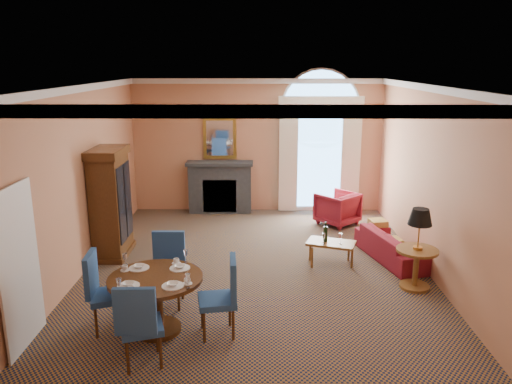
{
  "coord_description": "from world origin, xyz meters",
  "views": [
    {
      "loc": [
        0.08,
        -8.19,
        3.57
      ],
      "look_at": [
        0.0,
        0.5,
        1.3
      ],
      "focal_mm": 35.0,
      "sensor_mm": 36.0,
      "label": 1
    }
  ],
  "objects_px": {
    "armoire": "(111,205)",
    "coffee_table": "(331,243)",
    "armchair": "(337,208)",
    "dining_table": "(156,291)",
    "side_table": "(418,239)",
    "sofa": "(393,246)"
  },
  "relations": [
    {
      "from": "armoire",
      "to": "side_table",
      "type": "height_order",
      "value": "armoire"
    },
    {
      "from": "armoire",
      "to": "coffee_table",
      "type": "distance_m",
      "value": 4.14
    },
    {
      "from": "armchair",
      "to": "side_table",
      "type": "height_order",
      "value": "side_table"
    },
    {
      "from": "sofa",
      "to": "side_table",
      "type": "relative_size",
      "value": 1.37
    },
    {
      "from": "sofa",
      "to": "coffee_table",
      "type": "height_order",
      "value": "coffee_table"
    },
    {
      "from": "dining_table",
      "to": "coffee_table",
      "type": "height_order",
      "value": "dining_table"
    },
    {
      "from": "armoire",
      "to": "armchair",
      "type": "height_order",
      "value": "armoire"
    },
    {
      "from": "sofa",
      "to": "armchair",
      "type": "distance_m",
      "value": 2.22
    },
    {
      "from": "side_table",
      "to": "armoire",
      "type": "bearing_deg",
      "value": 165.17
    },
    {
      "from": "sofa",
      "to": "armoire",
      "type": "bearing_deg",
      "value": 72.17
    },
    {
      "from": "sofa",
      "to": "side_table",
      "type": "distance_m",
      "value": 1.34
    },
    {
      "from": "armoire",
      "to": "coffee_table",
      "type": "bearing_deg",
      "value": -6.3
    },
    {
      "from": "sofa",
      "to": "armchair",
      "type": "xyz_separation_m",
      "value": [
        -0.73,
        2.09,
        0.11
      ]
    },
    {
      "from": "armoire",
      "to": "coffee_table",
      "type": "height_order",
      "value": "armoire"
    },
    {
      "from": "coffee_table",
      "to": "side_table",
      "type": "relative_size",
      "value": 0.72
    },
    {
      "from": "armoire",
      "to": "armchair",
      "type": "bearing_deg",
      "value": 22.61
    },
    {
      "from": "dining_table",
      "to": "side_table",
      "type": "relative_size",
      "value": 0.96
    },
    {
      "from": "dining_table",
      "to": "sofa",
      "type": "xyz_separation_m",
      "value": [
        3.87,
        2.6,
        -0.33
      ]
    },
    {
      "from": "armchair",
      "to": "sofa",
      "type": "bearing_deg",
      "value": 66.81
    },
    {
      "from": "coffee_table",
      "to": "armoire",
      "type": "bearing_deg",
      "value": -167.52
    },
    {
      "from": "sofa",
      "to": "armchair",
      "type": "height_order",
      "value": "armchair"
    },
    {
      "from": "coffee_table",
      "to": "side_table",
      "type": "height_order",
      "value": "side_table"
    }
  ]
}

